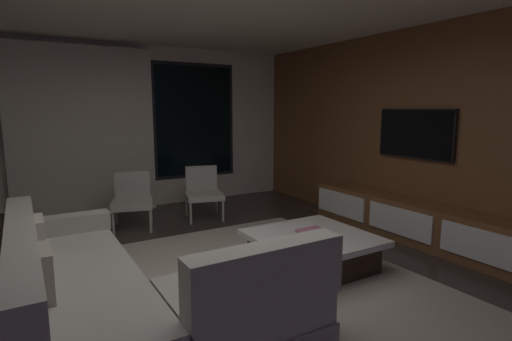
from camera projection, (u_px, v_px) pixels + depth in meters
floor at (216, 296)px, 3.54m from camera, size 9.20×9.20×0.00m
back_wall_with_window at (115, 129)px, 6.36m from camera, size 6.60×0.30×2.70m
media_wall at (438, 134)px, 4.89m from camera, size 0.12×7.80×2.70m
area_rug at (255, 291)px, 3.63m from camera, size 3.20×3.80×0.01m
sectional_couch at (118, 294)px, 2.96m from camera, size 1.98×2.50×0.82m
coffee_table at (312, 251)px, 4.15m from camera, size 1.16×1.16×0.36m
book_stack_on_coffee_table at (311, 233)px, 4.06m from camera, size 0.32×0.19×0.09m
accent_chair_near_window at (203, 190)px, 6.05m from camera, size 0.66×0.68×0.78m
accent_chair_by_curtain at (132, 197)px, 5.54m from camera, size 0.68×0.69×0.78m
media_console at (414, 222)px, 4.96m from camera, size 0.46×3.10×0.52m
mounted_tv at (415, 134)px, 5.04m from camera, size 0.05×1.10×0.63m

